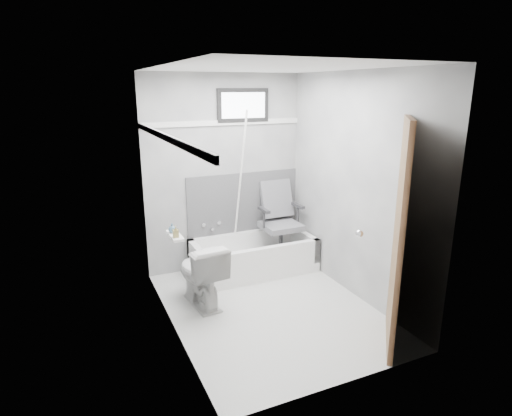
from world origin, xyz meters
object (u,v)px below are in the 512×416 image
office_chair (281,221)px  soap_bottle_b (172,228)px  door (448,244)px  soap_bottle_a (176,232)px  bathtub (254,255)px  toilet (201,274)px

office_chair → soap_bottle_b: bearing=-153.8°
office_chair → soap_bottle_b: office_chair is taller
door → soap_bottle_a: size_ratio=18.06×
door → soap_bottle_b: 2.41m
bathtub → toilet: bearing=-147.4°
bathtub → door: door is taller
soap_bottle_b → toilet: bearing=32.7°
office_chair → toilet: bearing=-155.4°
office_chair → door: bearing=-82.0°
office_chair → soap_bottle_a: 1.87m
office_chair → soap_bottle_a: bearing=-149.9°
bathtub → soap_bottle_b: soap_bottle_b is taller
door → soap_bottle_a: door is taller
office_chair → toilet: size_ratio=1.36×
soap_bottle_b → office_chair: bearing=26.9°
soap_bottle_a → bathtub: bearing=37.2°
toilet → door: door is taller
office_chair → toilet: 1.41m
bathtub → soap_bottle_a: soap_bottle_a is taller
office_chair → toilet: office_chair is taller
door → soap_bottle_a: (-1.92, 1.32, -0.03)m
bathtub → toilet: 1.02m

